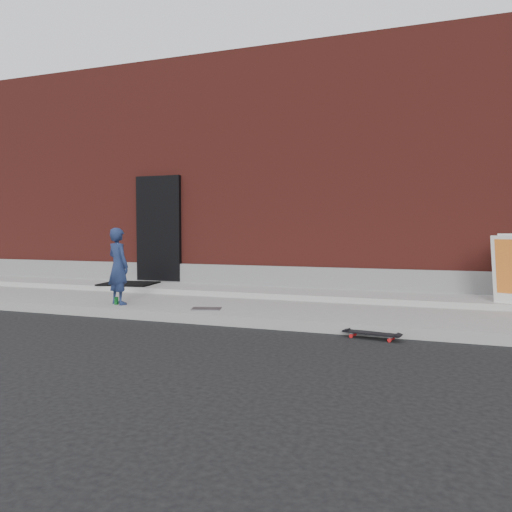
% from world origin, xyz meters
% --- Properties ---
extents(ground, '(80.00, 80.00, 0.00)m').
position_xyz_m(ground, '(0.00, 0.00, 0.00)').
color(ground, black).
rests_on(ground, ground).
extents(sidewalk, '(20.00, 3.00, 0.15)m').
position_xyz_m(sidewalk, '(0.00, 1.50, 0.07)').
color(sidewalk, gray).
rests_on(sidewalk, ground).
extents(apron, '(20.00, 1.20, 0.10)m').
position_xyz_m(apron, '(0.00, 2.40, 0.20)').
color(apron, '#999994').
rests_on(apron, sidewalk).
extents(building, '(20.00, 8.10, 5.00)m').
position_xyz_m(building, '(-0.00, 6.99, 2.50)').
color(building, maroon).
rests_on(building, ground).
extents(child, '(0.54, 0.46, 1.25)m').
position_xyz_m(child, '(-1.85, 0.43, 0.78)').
color(child, '#1B284D').
rests_on(child, sidewalk).
extents(skateboard, '(0.73, 0.31, 0.08)m').
position_xyz_m(skateboard, '(2.29, -0.12, 0.07)').
color(skateboard, '#B41214').
rests_on(skateboard, ground).
extents(soda_can, '(0.08, 0.08, 0.12)m').
position_xyz_m(soda_can, '(-1.86, 0.38, 0.21)').
color(soda_can, '#187A2C').
rests_on(soda_can, sidewalk).
extents(doormat, '(1.16, 0.99, 0.03)m').
position_xyz_m(doormat, '(-2.90, 2.25, 0.27)').
color(doormat, black).
rests_on(doormat, apron).
extents(utility_plate, '(0.50, 0.40, 0.01)m').
position_xyz_m(utility_plate, '(-0.28, 0.45, 0.16)').
color(utility_plate, '#535257').
rests_on(utility_plate, sidewalk).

